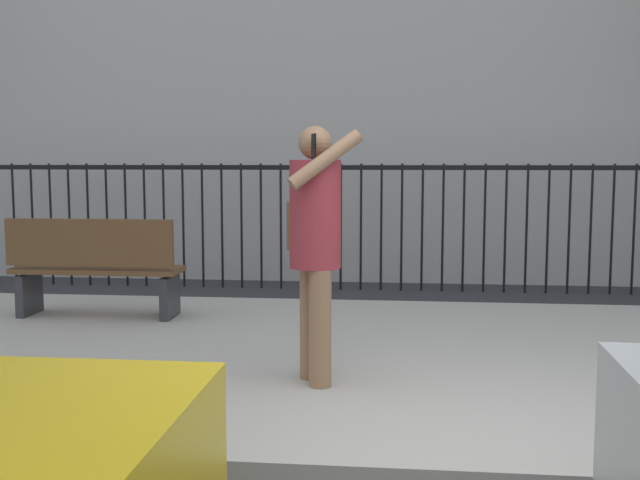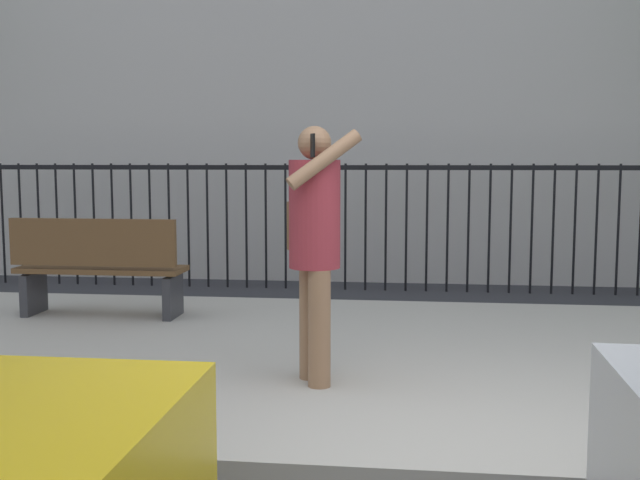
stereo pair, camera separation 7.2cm
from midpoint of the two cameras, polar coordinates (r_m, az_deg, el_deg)
The scene contains 4 objects.
sidewalk at distance 5.94m, azimuth 10.39°, elevation -9.30°, with size 28.00×4.40×0.15m, color #B2ADA3.
iron_fence at distance 9.45m, azimuth 9.13°, elevation 2.24°, with size 12.03×0.04×1.60m.
pedestrian_on_phone at distance 4.98m, azimuth -0.09°, elevation 0.40°, with size 0.57×0.72×1.71m.
street_bench at distance 7.41m, azimuth -16.22°, elevation -1.84°, with size 1.60×0.45×0.95m.
Camera 2 is at (-0.34, -3.52, 1.64)m, focal length 42.15 mm.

